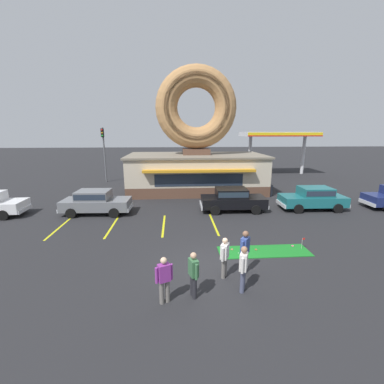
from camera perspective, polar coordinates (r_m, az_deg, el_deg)
ground_plane at (r=10.95m, az=4.58°, el=-16.42°), size 160.00×160.00×0.00m
donut_shop_building at (r=23.47m, az=0.93°, el=9.27°), size 12.30×6.75×10.96m
putting_mat at (r=12.62m, az=15.67°, el=-12.57°), size 4.19×1.25×0.03m
mini_donut_near_left at (r=13.52m, az=21.45°, el=-11.07°), size 0.13×0.13×0.04m
mini_donut_near_right at (r=12.69m, az=10.96°, el=-11.99°), size 0.13×0.13×0.04m
mini_donut_mid_left at (r=12.62m, az=14.04°, el=-12.30°), size 0.13×0.13×0.04m
mini_donut_mid_centre at (r=12.42m, az=8.88°, el=-12.49°), size 0.13×0.13×0.04m
golf_ball at (r=12.13m, az=10.26°, el=-13.20°), size 0.04×0.04×0.04m
putting_flag_pin at (r=13.27m, az=23.43°, el=-9.90°), size 0.13×0.01×0.55m
car_teal at (r=20.02m, az=25.35°, el=-1.09°), size 4.60×2.07×1.60m
car_black at (r=17.97m, az=8.98°, el=-1.47°), size 4.59×2.05×1.60m
car_grey at (r=18.31m, az=-20.64°, el=-1.91°), size 4.63×2.12×1.60m
pedestrian_blue_sweater_man at (r=8.86m, az=0.32°, el=-17.50°), size 0.35×0.57×1.61m
pedestrian_hooded_kid at (r=10.28m, az=11.66°, el=-12.53°), size 0.42×0.49×1.77m
pedestrian_leather_jacket_man at (r=8.64m, az=-6.21°, el=-18.48°), size 0.55×0.37×1.60m
pedestrian_clipboard_woman at (r=9.99m, az=7.26°, el=-13.87°), size 0.39×0.53×1.59m
pedestrian_beanie_man at (r=9.28m, az=11.35°, el=-15.96°), size 0.37×0.55×1.67m
trash_bin at (r=22.82m, az=16.78°, el=0.34°), size 0.57×0.57×0.97m
traffic_light_pole at (r=29.16m, az=-19.01°, el=9.30°), size 0.28×0.47×5.80m
gas_station_canopy at (r=34.62m, az=18.61°, el=11.78°), size 9.00×4.46×5.30m
parking_stripe_far_left at (r=16.77m, az=-27.43°, el=-7.07°), size 0.12×3.60×0.01m
parking_stripe_left at (r=15.81m, az=-17.34°, el=-7.33°), size 0.12×3.60×0.01m
parking_stripe_mid_left at (r=15.39m, az=-6.32°, el=-7.35°), size 0.12×3.60×0.01m
parking_stripe_centre at (r=15.55m, az=4.88°, el=-7.10°), size 0.12×3.60×0.01m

